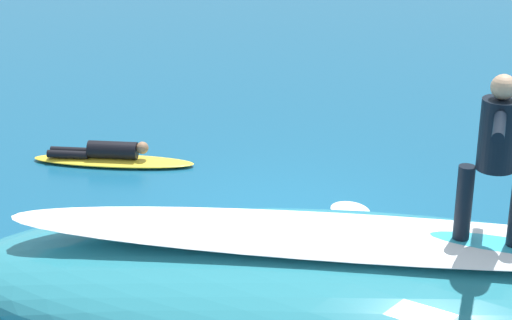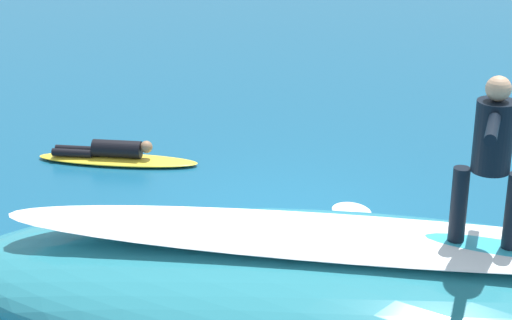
{
  "view_description": "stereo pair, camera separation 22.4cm",
  "coord_description": "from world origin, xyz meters",
  "px_view_note": "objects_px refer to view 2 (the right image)",
  "views": [
    {
      "loc": [
        0.98,
        10.27,
        5.0
      ],
      "look_at": [
        0.26,
        0.33,
        1.06
      ],
      "focal_mm": 62.01,
      "sensor_mm": 36.0,
      "label": 1
    },
    {
      "loc": [
        0.76,
        10.28,
        5.0
      ],
      "look_at": [
        0.26,
        0.33,
        1.06
      ],
      "focal_mm": 62.01,
      "sensor_mm": 36.0,
      "label": 2
    }
  ],
  "objects_px": {
    "surfboard_paddling": "(118,160)",
    "surfboard_riding": "(482,248)",
    "surfer_riding": "(492,149)",
    "surfer_paddling": "(110,149)"
  },
  "relations": [
    {
      "from": "surfboard_paddling",
      "to": "surfer_riding",
      "type": "bearing_deg",
      "value": -43.08
    },
    {
      "from": "surfboard_riding",
      "to": "surfer_riding",
      "type": "bearing_deg",
      "value": 155.48
    },
    {
      "from": "surfer_riding",
      "to": "surfboard_paddling",
      "type": "relative_size",
      "value": 0.65
    },
    {
      "from": "surfboard_riding",
      "to": "surfboard_paddling",
      "type": "height_order",
      "value": "surfboard_riding"
    },
    {
      "from": "surfboard_paddling",
      "to": "surfboard_riding",
      "type": "bearing_deg",
      "value": -43.08
    },
    {
      "from": "surfer_riding",
      "to": "surfer_paddling",
      "type": "distance_m",
      "value": 7.04
    },
    {
      "from": "surfboard_riding",
      "to": "surfer_paddling",
      "type": "distance_m",
      "value": 6.83
    },
    {
      "from": "surfboard_riding",
      "to": "surfboard_paddling",
      "type": "bearing_deg",
      "value": -33.08
    },
    {
      "from": "surfboard_paddling",
      "to": "surfer_paddling",
      "type": "relative_size",
      "value": 1.6
    },
    {
      "from": "surfboard_riding",
      "to": "surfer_riding",
      "type": "xyz_separation_m",
      "value": [
        -0.0,
        0.0,
        0.99
      ]
    }
  ]
}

